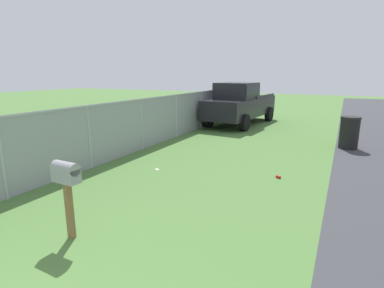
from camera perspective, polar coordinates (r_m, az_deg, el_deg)
The scene contains 6 objects.
mailbox at distance 4.95m, azimuth -22.53°, elevation -6.00°, with size 0.23×0.45×1.24m.
pickup_truck at distance 15.44m, azimuth 8.97°, elevation 7.69°, with size 5.43×2.45×2.09m.
trash_bin at distance 11.65m, azimuth 27.45°, elevation 1.92°, with size 0.64×0.64×1.10m.
fence_section at distance 11.24m, azimuth -5.97°, elevation 4.90°, with size 16.50×0.07×1.71m.
litter_wrapper_midfield_b at distance 8.24m, azimuth -6.56°, elevation -4.72°, with size 0.12×0.08×0.01m, color silver.
litter_can_near_hydrant at distance 7.81m, azimuth 15.91°, elevation -5.95°, with size 0.07×0.07×0.12m, color red.
Camera 1 is at (0.07, -2.35, 2.51)m, focal length 28.39 mm.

